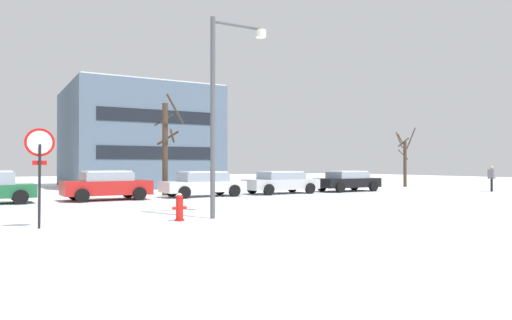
{
  "coord_description": "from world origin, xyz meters",
  "views": [
    {
      "loc": [
        -2.22,
        -15.64,
        1.72
      ],
      "look_at": [
        9.32,
        4.69,
        1.96
      ],
      "focal_mm": 32.88,
      "sensor_mm": 36.0,
      "label": 1
    }
  ],
  "objects_px": {
    "stop_sign": "(40,158)",
    "parked_car_black": "(348,181)",
    "street_lamp": "(222,97)",
    "fire_hydrant": "(180,207)",
    "parked_car_white": "(203,184)",
    "pedestrian_crossing": "(492,177)",
    "parked_car_red": "(107,185)",
    "parked_car_silver": "(281,182)"
  },
  "relations": [
    {
      "from": "parked_car_white",
      "to": "fire_hydrant",
      "type": "bearing_deg",
      "value": -116.88
    },
    {
      "from": "stop_sign",
      "to": "parked_car_red",
      "type": "bearing_deg",
      "value": 68.49
    },
    {
      "from": "fire_hydrant",
      "to": "pedestrian_crossing",
      "type": "relative_size",
      "value": 0.51
    },
    {
      "from": "parked_car_red",
      "to": "parked_car_white",
      "type": "distance_m",
      "value": 5.07
    },
    {
      "from": "stop_sign",
      "to": "parked_car_silver",
      "type": "distance_m",
      "value": 16.98
    },
    {
      "from": "street_lamp",
      "to": "parked_car_white",
      "type": "xyz_separation_m",
      "value": [
        3.46,
        9.67,
        -3.24
      ]
    },
    {
      "from": "parked_car_red",
      "to": "parked_car_silver",
      "type": "xyz_separation_m",
      "value": [
        10.13,
        0.07,
        -0.04
      ]
    },
    {
      "from": "parked_car_black",
      "to": "pedestrian_crossing",
      "type": "distance_m",
      "value": 9.32
    },
    {
      "from": "fire_hydrant",
      "to": "pedestrian_crossing",
      "type": "bearing_deg",
      "value": 12.55
    },
    {
      "from": "parked_car_white",
      "to": "parked_car_black",
      "type": "bearing_deg",
      "value": 0.23
    },
    {
      "from": "parked_car_red",
      "to": "parked_car_white",
      "type": "height_order",
      "value": "parked_car_red"
    },
    {
      "from": "street_lamp",
      "to": "parked_car_red",
      "type": "bearing_deg",
      "value": 99.42
    },
    {
      "from": "street_lamp",
      "to": "parked_car_silver",
      "type": "height_order",
      "value": "street_lamp"
    },
    {
      "from": "parked_car_white",
      "to": "pedestrian_crossing",
      "type": "bearing_deg",
      "value": -14.21
    },
    {
      "from": "street_lamp",
      "to": "fire_hydrant",
      "type": "bearing_deg",
      "value": -176.56
    },
    {
      "from": "fire_hydrant",
      "to": "parked_car_white",
      "type": "xyz_separation_m",
      "value": [
        4.95,
        9.76,
        0.27
      ]
    },
    {
      "from": "fire_hydrant",
      "to": "parked_car_black",
      "type": "distance_m",
      "value": 17.99
    },
    {
      "from": "stop_sign",
      "to": "pedestrian_crossing",
      "type": "xyz_separation_m",
      "value": [
        27.04,
        4.96,
        -0.94
      ]
    },
    {
      "from": "parked_car_white",
      "to": "parked_car_silver",
      "type": "relative_size",
      "value": 0.99
    },
    {
      "from": "fire_hydrant",
      "to": "parked_car_black",
      "type": "relative_size",
      "value": 0.19
    },
    {
      "from": "street_lamp",
      "to": "pedestrian_crossing",
      "type": "relative_size",
      "value": 3.91
    },
    {
      "from": "parked_car_white",
      "to": "pedestrian_crossing",
      "type": "height_order",
      "value": "pedestrian_crossing"
    },
    {
      "from": "parked_car_black",
      "to": "parked_car_white",
      "type": "bearing_deg",
      "value": -179.77
    },
    {
      "from": "street_lamp",
      "to": "pedestrian_crossing",
      "type": "bearing_deg",
      "value": 13.16
    },
    {
      "from": "fire_hydrant",
      "to": "parked_car_white",
      "type": "height_order",
      "value": "parked_car_white"
    },
    {
      "from": "fire_hydrant",
      "to": "street_lamp",
      "type": "distance_m",
      "value": 3.81
    },
    {
      "from": "parked_car_white",
      "to": "parked_car_black",
      "type": "xyz_separation_m",
      "value": [
        10.13,
        0.04,
        -0.01
      ]
    },
    {
      "from": "stop_sign",
      "to": "street_lamp",
      "type": "xyz_separation_m",
      "value": [
        5.39,
        -0.11,
        2.04
      ]
    },
    {
      "from": "stop_sign",
      "to": "fire_hydrant",
      "type": "height_order",
      "value": "stop_sign"
    },
    {
      "from": "stop_sign",
      "to": "parked_car_white",
      "type": "bearing_deg",
      "value": 47.24
    },
    {
      "from": "pedestrian_crossing",
      "to": "fire_hydrant",
      "type": "bearing_deg",
      "value": -167.45
    },
    {
      "from": "parked_car_silver",
      "to": "fire_hydrant",
      "type": "bearing_deg",
      "value": -135.44
    },
    {
      "from": "stop_sign",
      "to": "parked_car_black",
      "type": "bearing_deg",
      "value": 26.85
    },
    {
      "from": "parked_car_red",
      "to": "fire_hydrant",
      "type": "bearing_deg",
      "value": -89.31
    },
    {
      "from": "fire_hydrant",
      "to": "parked_car_silver",
      "type": "height_order",
      "value": "parked_car_silver"
    },
    {
      "from": "parked_car_black",
      "to": "street_lamp",
      "type": "bearing_deg",
      "value": -144.44
    },
    {
      "from": "stop_sign",
      "to": "parked_car_silver",
      "type": "bearing_deg",
      "value": 34.79
    },
    {
      "from": "fire_hydrant",
      "to": "pedestrian_crossing",
      "type": "height_order",
      "value": "pedestrian_crossing"
    },
    {
      "from": "parked_car_red",
      "to": "pedestrian_crossing",
      "type": "relative_size",
      "value": 2.49
    },
    {
      "from": "street_lamp",
      "to": "parked_car_black",
      "type": "xyz_separation_m",
      "value": [
        13.59,
        9.71,
        -3.25
      ]
    },
    {
      "from": "stop_sign",
      "to": "parked_car_red",
      "type": "distance_m",
      "value": 10.38
    },
    {
      "from": "fire_hydrant",
      "to": "parked_car_silver",
      "type": "distance_m",
      "value": 14.06
    }
  ]
}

